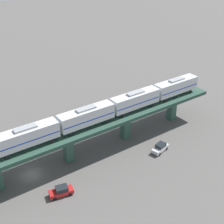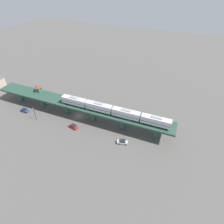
{
  "view_description": "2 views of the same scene",
  "coord_description": "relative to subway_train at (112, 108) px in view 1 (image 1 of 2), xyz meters",
  "views": [
    {
      "loc": [
        -49.09,
        13.16,
        41.37
      ],
      "look_at": [
        -0.86,
        -18.74,
        9.04
      ],
      "focal_mm": 50.0,
      "sensor_mm": 36.0,
      "label": 1
    },
    {
      "loc": [
        -55.58,
        -43.03,
        55.24
      ],
      "look_at": [
        -0.86,
        -18.74,
        9.04
      ],
      "focal_mm": 28.0,
      "sensor_mm": 36.0,
      "label": 2
    }
  ],
  "objects": [
    {
      "name": "ground_plane",
      "position": [
        0.86,
        18.74,
        -10.08
      ],
      "size": [
        400.0,
        400.0,
        0.0
      ],
      "primitive_type": "plane",
      "color": "#514F4C"
    },
    {
      "name": "elevated_viaduct",
      "position": [
        0.86,
        18.56,
        -3.6
      ],
      "size": [
        11.07,
        92.21,
        7.54
      ],
      "color": "#244135",
      "rests_on": "ground"
    },
    {
      "name": "subway_train",
      "position": [
        0.0,
        0.0,
        0.0
      ],
      "size": [
        4.28,
        49.86,
        4.45
      ],
      "color": "silver",
      "rests_on": "elevated_viaduct"
    },
    {
      "name": "street_car_silver",
      "position": [
        -7.24,
        -8.01,
        -9.14
      ],
      "size": [
        2.91,
        4.72,
        1.89
      ],
      "color": "#B7BABF",
      "rests_on": "ground"
    },
    {
      "name": "street_car_red",
      "position": [
        -7.54,
        16.11,
        -9.14
      ],
      "size": [
        2.58,
        4.66,
        1.89
      ],
      "color": "#AD1E1E",
      "rests_on": "ground"
    }
  ]
}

